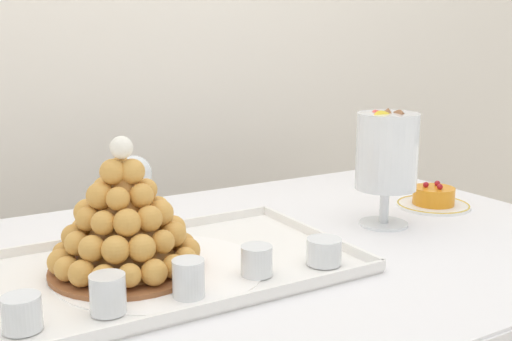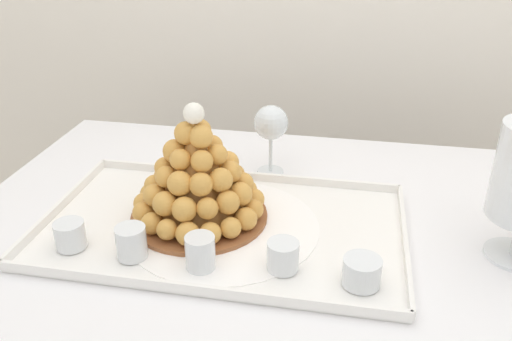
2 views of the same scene
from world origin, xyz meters
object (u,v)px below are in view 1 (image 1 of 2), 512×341
dessert_cup_mid_right (257,262)px  dessert_cup_left (22,314)px  serving_tray (160,270)px  dessert_cup_centre (188,280)px  fruit_tart_plate (433,199)px  croquembouche (124,222)px  dessert_cup_mid_left (108,295)px  macaron_goblet (387,153)px  wine_glass (134,176)px  dessert_cup_right (324,252)px

dessert_cup_mid_right → dessert_cup_left: bearing=-179.0°
serving_tray → dessert_cup_left: (-0.25, -0.12, 0.03)m
serving_tray → dessert_cup_centre: 0.14m
dessert_cup_left → fruit_tart_plate: (0.98, 0.18, -0.01)m
croquembouche → dessert_cup_mid_left: 0.18m
dessert_cup_mid_left → croquembouche: bearing=62.2°
croquembouche → serving_tray: bearing=-24.3°
dessert_cup_mid_right → macaron_goblet: (0.39, 0.12, 0.13)m
dessert_cup_left → fruit_tart_plate: fruit_tart_plate is taller
macaron_goblet → wine_glass: (-0.48, 0.25, -0.04)m
croquembouche → wine_glass: 0.26m
wine_glass → macaron_goblet: bearing=-27.3°
dessert_cup_centre → wine_glass: 0.40m
serving_tray → wine_glass: size_ratio=4.22×
wine_glass → dessert_cup_right: bearing=-61.2°
dessert_cup_mid_left → dessert_cup_right: dessert_cup_mid_left is taller
dessert_cup_mid_right → wine_glass: size_ratio=0.34×
dessert_cup_centre → dessert_cup_left: bearing=176.5°
dessert_cup_mid_left → wine_glass: wine_glass is taller
macaron_goblet → serving_tray: bearing=-178.8°
dessert_cup_mid_right → dessert_cup_centre: bearing=-170.9°
serving_tray → macaron_goblet: bearing=1.2°
wine_glass → serving_tray: bearing=-100.7°
dessert_cup_left → dessert_cup_mid_left: 0.12m
serving_tray → dessert_cup_left: 0.28m
dessert_cup_mid_left → macaron_goblet: (0.66, 0.14, 0.13)m
serving_tray → croquembouche: croquembouche is taller
dessert_cup_right → macaron_goblet: bearing=27.4°
dessert_cup_centre → fruit_tart_plate: 0.76m
dessert_cup_mid_right → fruit_tart_plate: 0.63m
dessert_cup_left → dessert_cup_mid_left: size_ratio=0.93×
dessert_cup_left → serving_tray: bearing=25.2°
dessert_cup_mid_left → dessert_cup_centre: bearing=-3.4°
dessert_cup_right → wine_glass: (-0.21, 0.38, 0.09)m
dessert_cup_mid_left → dessert_cup_right: size_ratio=0.93×
serving_tray → dessert_cup_right: 0.29m
dessert_cup_centre → dessert_cup_right: size_ratio=0.95×
dessert_cup_mid_right → wine_glass: bearing=102.5°
croquembouche → macaron_goblet: 0.58m
croquembouche → wine_glass: (0.10, 0.23, 0.02)m
dessert_cup_mid_right → dessert_cup_right: dessert_cup_mid_right is taller
dessert_cup_centre → fruit_tart_plate: size_ratio=0.34×
serving_tray → macaron_goblet: (0.53, 0.01, 0.16)m
wine_glass → fruit_tart_plate: bearing=-15.8°
fruit_tart_plate → dessert_cup_left: bearing=-169.6°
dessert_cup_right → wine_glass: 0.45m
dessert_cup_mid_left → fruit_tart_plate: bearing=12.3°
croquembouche → dessert_cup_mid_left: bearing=-117.8°
croquembouche → dessert_cup_left: (-0.20, -0.14, -0.06)m
macaron_goblet → dessert_cup_mid_left: bearing=-168.3°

